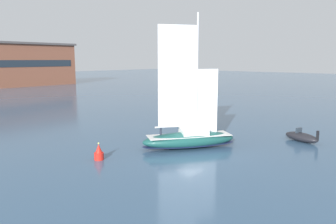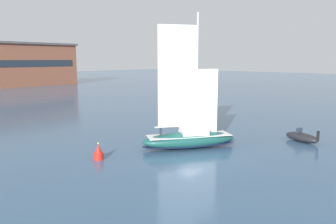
{
  "view_description": "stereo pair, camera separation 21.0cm",
  "coord_description": "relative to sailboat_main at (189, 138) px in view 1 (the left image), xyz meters",
  "views": [
    {
      "loc": [
        -26.56,
        -20.75,
        9.29
      ],
      "look_at": [
        0.0,
        3.0,
        3.51
      ],
      "focal_mm": 35.0,
      "sensor_mm": 36.0,
      "label": 1
    },
    {
      "loc": [
        -26.42,
        -20.9,
        9.29
      ],
      "look_at": [
        0.0,
        3.0,
        3.51
      ],
      "focal_mm": 35.0,
      "sensor_mm": 36.0,
      "label": 2
    }
  ],
  "objects": [
    {
      "name": "ground_plane",
      "position": [
        -0.01,
        0.01,
        -1.1
      ],
      "size": [
        400.0,
        400.0,
        0.0
      ],
      "primitive_type": "plane",
      "color": "#385675"
    },
    {
      "name": "waterfront_building",
      "position": [
        24.3,
        93.98,
        6.39
      ],
      "size": [
        37.84,
        13.23,
        14.89
      ],
      "color": "brown",
      "rests_on": "ground"
    },
    {
      "name": "sailboat_main",
      "position": [
        0.0,
        0.0,
        0.0
      ],
      "size": [
        10.01,
        7.96,
        13.91
      ],
      "color": "#194C47",
      "rests_on": "ground"
    },
    {
      "name": "motor_tender",
      "position": [
        10.65,
        -7.9,
        -0.58
      ],
      "size": [
        2.87,
        4.5,
        1.61
      ],
      "color": "black",
      "rests_on": "ground"
    },
    {
      "name": "channel_buoy",
      "position": [
        -8.92,
        3.69,
        -0.46
      ],
      "size": [
        0.89,
        0.89,
        1.65
      ],
      "color": "red",
      "rests_on": "ground"
    }
  ]
}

